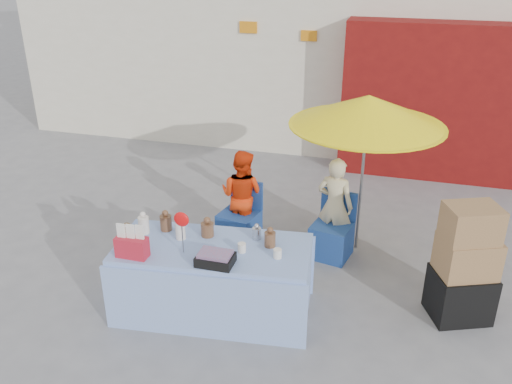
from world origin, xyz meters
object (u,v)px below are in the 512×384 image
(vendor_beige, at_px, (335,206))
(market_table, at_px, (213,278))
(vendor_orange, at_px, (242,196))
(box_stack, at_px, (465,268))
(chair_right, at_px, (332,238))
(umbrella, at_px, (368,111))
(chair_left, at_px, (240,225))

(vendor_beige, bearing_deg, market_table, 68.53)
(market_table, xyz_separation_m, vendor_orange, (-0.17, 1.64, 0.22))
(box_stack, bearing_deg, market_table, -166.51)
(vendor_beige, distance_m, box_stack, 1.83)
(vendor_beige, bearing_deg, chair_right, 103.14)
(chair_right, bearing_deg, vendor_beige, 103.14)
(market_table, height_order, chair_right, market_table)
(market_table, distance_m, vendor_orange, 1.67)
(market_table, relative_size, vendor_beige, 1.69)
(market_table, xyz_separation_m, chair_right, (1.08, 1.51, -0.16))
(umbrella, bearing_deg, vendor_orange, -174.47)
(chair_right, bearing_deg, box_stack, -18.43)
(vendor_beige, bearing_deg, box_stack, 157.98)
(vendor_orange, xyz_separation_m, box_stack, (2.77, -1.02, -0.02))
(market_table, xyz_separation_m, umbrella, (1.38, 1.79, 1.47))
(market_table, distance_m, chair_right, 1.86)
(market_table, height_order, chair_left, market_table)
(market_table, height_order, box_stack, box_stack)
(vendor_beige, xyz_separation_m, box_stack, (1.52, -1.02, -0.04))
(chair_right, distance_m, umbrella, 1.69)
(chair_right, relative_size, umbrella, 0.41)
(market_table, relative_size, box_stack, 1.65)
(chair_left, bearing_deg, chair_right, 11.77)
(market_table, distance_m, box_stack, 2.68)
(chair_left, xyz_separation_m, umbrella, (1.55, 0.28, 1.64))
(market_table, relative_size, vendor_orange, 1.73)
(vendor_orange, distance_m, vendor_beige, 1.25)
(vendor_beige, relative_size, umbrella, 0.63)
(vendor_beige, distance_m, umbrella, 1.28)
(market_table, height_order, vendor_orange, vendor_orange)
(market_table, relative_size, chair_left, 2.60)
(vendor_beige, bearing_deg, vendor_orange, 11.77)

